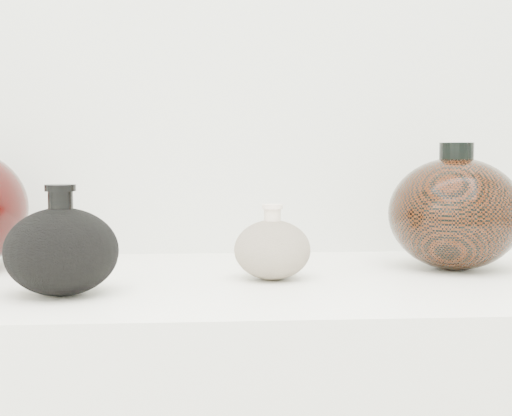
{
  "coord_description": "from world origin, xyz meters",
  "views": [
    {
      "loc": [
        -0.05,
        -0.02,
        1.07
      ],
      "look_at": [
        0.02,
        0.92,
        1.0
      ],
      "focal_mm": 50.0,
      "sensor_mm": 36.0,
      "label": 1
    }
  ],
  "objects": [
    {
      "name": "black_gourd_vase",
      "position": [
        -0.22,
        0.85,
        0.95
      ],
      "size": [
        0.18,
        0.18,
        0.13
      ],
      "color": "black",
      "rests_on": "display_counter"
    },
    {
      "name": "right_round_pot",
      "position": [
        0.32,
        1.0,
        0.98
      ],
      "size": [
        0.25,
        0.25,
        0.19
      ],
      "color": "black",
      "rests_on": "display_counter"
    },
    {
      "name": "cream_gourd_vase",
      "position": [
        0.04,
        0.94,
        0.94
      ],
      "size": [
        0.13,
        0.13,
        0.1
      ],
      "color": "beige",
      "rests_on": "display_counter"
    }
  ]
}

